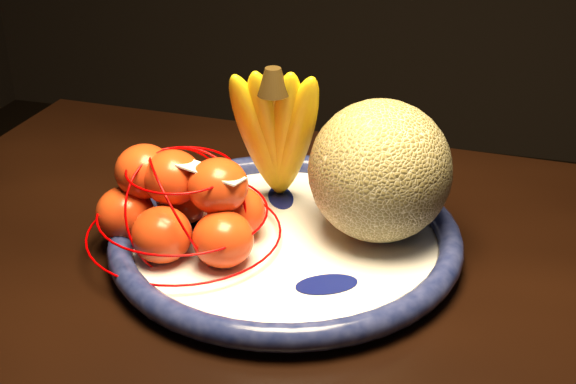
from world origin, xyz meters
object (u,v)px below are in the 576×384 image
(fruit_bowl, at_px, (286,239))
(banana_bunch, at_px, (277,129))
(cantaloupe, at_px, (380,171))
(mandarin_bag, at_px, (183,205))

(fruit_bowl, xyz_separation_m, banana_bunch, (-0.03, 0.07, 0.10))
(cantaloupe, height_order, mandarin_bag, cantaloupe)
(cantaloupe, bearing_deg, banana_bunch, 166.49)
(banana_bunch, height_order, mandarin_bag, banana_bunch)
(fruit_bowl, distance_m, cantaloupe, 0.13)
(cantaloupe, distance_m, mandarin_bag, 0.22)
(banana_bunch, xyz_separation_m, mandarin_bag, (-0.08, -0.11, -0.06))
(fruit_bowl, bearing_deg, banana_bunch, 113.32)
(banana_bunch, bearing_deg, fruit_bowl, -77.71)
(fruit_bowl, distance_m, banana_bunch, 0.13)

